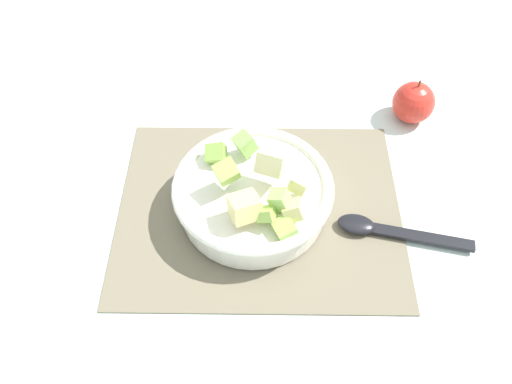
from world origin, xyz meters
name	(u,v)px	position (x,y,z in m)	size (l,w,h in m)	color
ground_plane	(262,210)	(0.00, 0.00, 0.00)	(2.40, 2.40, 0.00)	silver
placemat	(262,209)	(0.00, 0.00, 0.00)	(0.44, 0.35, 0.01)	#756B56
salad_bowl	(256,195)	(0.01, 0.00, 0.04)	(0.24, 0.24, 0.12)	white
serving_spoon	(385,229)	(-0.18, 0.04, 0.01)	(0.20, 0.07, 0.01)	black
whole_apple	(416,103)	(-0.27, -0.21, 0.04)	(0.07, 0.07, 0.09)	red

